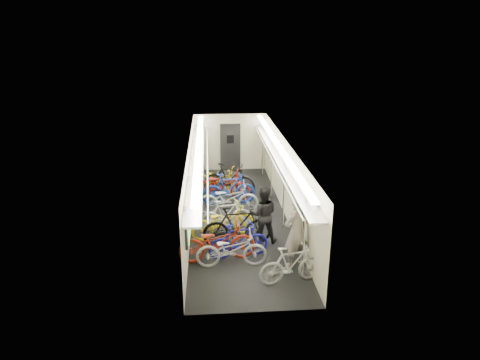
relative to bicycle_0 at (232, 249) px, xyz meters
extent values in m
plane|color=black|center=(0.40, 3.08, -0.47)|extent=(10.00, 10.00, 0.00)
plane|color=white|center=(0.40, 3.08, 1.93)|extent=(10.00, 10.00, 0.00)
plane|color=beige|center=(-1.10, 3.08, 0.73)|extent=(0.00, 10.00, 10.00)
plane|color=beige|center=(1.90, 3.08, 0.73)|extent=(0.00, 10.00, 10.00)
plane|color=beige|center=(0.40, 8.08, 0.73)|extent=(3.00, 0.00, 3.00)
plane|color=beige|center=(0.40, -1.92, 0.73)|extent=(3.00, 0.00, 3.00)
cube|color=black|center=(-1.06, -0.12, 0.78)|extent=(0.06, 1.10, 0.80)
cube|color=#94D95F|center=(-1.02, -0.12, 0.78)|extent=(0.02, 0.96, 0.66)
cube|color=black|center=(-1.06, 2.08, 0.78)|extent=(0.06, 1.10, 0.80)
cube|color=#94D95F|center=(-1.02, 2.08, 0.78)|extent=(0.02, 0.96, 0.66)
cube|color=black|center=(-1.06, 4.28, 0.78)|extent=(0.06, 1.10, 0.80)
cube|color=#94D95F|center=(-1.02, 4.28, 0.78)|extent=(0.02, 0.96, 0.66)
cube|color=black|center=(-1.06, 6.48, 0.78)|extent=(0.06, 1.10, 0.80)
cube|color=#94D95F|center=(-1.02, 6.48, 0.78)|extent=(0.02, 0.96, 0.66)
cube|color=yellow|center=(-1.05, 0.98, 0.83)|extent=(0.02, 0.22, 0.30)
cube|color=yellow|center=(-1.05, 3.18, 0.83)|extent=(0.02, 0.22, 0.30)
cube|color=yellow|center=(-1.05, 5.38, 0.83)|extent=(0.02, 0.22, 0.30)
cube|color=black|center=(0.40, 8.02, 0.53)|extent=(0.85, 0.08, 2.00)
cube|color=#999BA0|center=(-0.88, 3.08, 1.45)|extent=(0.40, 9.70, 0.05)
cube|color=#999BA0|center=(1.68, 3.08, 1.45)|extent=(0.40, 9.70, 0.05)
cylinder|color=silver|center=(-0.55, 3.08, 1.55)|extent=(0.04, 9.70, 0.04)
cylinder|color=silver|center=(1.35, 3.08, 1.55)|extent=(0.04, 9.70, 0.04)
cube|color=white|center=(-0.80, 3.08, 1.87)|extent=(0.18, 9.60, 0.04)
cube|color=white|center=(1.60, 3.08, 1.87)|extent=(0.18, 9.60, 0.04)
cylinder|color=silver|center=(1.65, -0.72, 0.73)|extent=(0.05, 0.05, 2.38)
cylinder|color=silver|center=(1.65, 2.08, 0.73)|extent=(0.05, 0.05, 2.38)
cylinder|color=silver|center=(1.65, 4.58, 0.73)|extent=(0.05, 0.05, 2.38)
cylinder|color=silver|center=(1.65, 7.08, 0.73)|extent=(0.05, 0.05, 2.38)
imported|color=#B9B9BE|center=(0.00, 0.00, 0.00)|extent=(1.78, 0.63, 0.93)
imported|color=#1A1A9E|center=(0.21, 0.43, 0.02)|extent=(1.66, 0.75, 0.96)
imported|color=#A02311|center=(-0.35, 0.32, 0.06)|extent=(2.06, 0.93, 1.04)
imported|color=black|center=(0.22, 1.12, 0.11)|extent=(1.94, 0.65, 1.15)
imported|color=yellow|center=(-0.15, 1.64, 0.03)|extent=(1.98, 1.17, 0.98)
imported|color=silver|center=(-0.06, 2.18, 0.00)|extent=(1.60, 0.70, 0.93)
imported|color=#ADADB1|center=(0.07, 3.33, 0.06)|extent=(1.99, 0.72, 1.04)
imported|color=#193596|center=(0.14, 4.12, 0.09)|extent=(1.87, 0.65, 1.11)
imported|color=maroon|center=(-0.11, 4.58, 0.07)|extent=(2.16, 1.16, 1.08)
imported|color=black|center=(0.21, 5.08, 0.11)|extent=(1.99, 1.22, 1.16)
imported|color=yellow|center=(-0.19, 5.31, 0.03)|extent=(1.98, 1.35, 0.98)
imported|color=#B9B8BB|center=(1.35, -0.85, 0.01)|extent=(1.63, 0.74, 0.95)
imported|color=gray|center=(1.59, -0.10, 0.45)|extent=(0.77, 0.63, 1.82)
imported|color=black|center=(0.95, 1.28, 0.35)|extent=(0.85, 0.69, 1.64)
cube|color=#AC2211|center=(1.98, 0.07, 0.81)|extent=(0.29, 0.23, 0.38)
camera|label=1|loc=(-0.50, -9.48, 5.11)|focal=32.00mm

